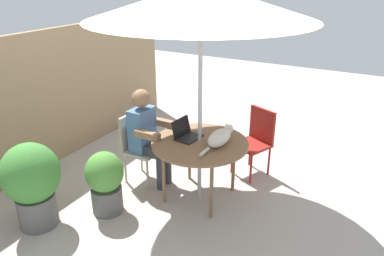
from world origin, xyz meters
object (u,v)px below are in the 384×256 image
(chair_occupied, at_px, (137,142))
(person_seated, at_px, (147,132))
(chair_empty, at_px, (256,137))
(potted_plant_near_fence, at_px, (32,181))
(potted_plant_by_chair, at_px, (105,181))
(patio_table, at_px, (200,146))
(laptop, at_px, (185,132))
(patio_umbrella, at_px, (201,1))
(cat, at_px, (220,137))

(chair_occupied, relative_size, person_seated, 0.72)
(chair_empty, distance_m, person_seated, 1.41)
(potted_plant_near_fence, bearing_deg, potted_plant_by_chair, -42.38)
(person_seated, bearing_deg, patio_table, -90.00)
(chair_occupied, relative_size, laptop, 2.71)
(patio_table, height_order, laptop, laptop)
(patio_umbrella, bearing_deg, person_seated, 90.00)
(patio_umbrella, height_order, potted_plant_by_chair, patio_umbrella)
(patio_umbrella, relative_size, cat, 3.68)
(patio_table, distance_m, potted_plant_by_chair, 1.11)
(patio_umbrella, xyz_separation_m, potted_plant_by_chair, (-0.75, 0.77, -1.83))
(potted_plant_near_fence, bearing_deg, cat, -47.65)
(person_seated, bearing_deg, chair_empty, -51.38)
(chair_empty, bearing_deg, person_seated, 128.62)
(patio_table, bearing_deg, potted_plant_by_chair, 134.31)
(laptop, height_order, potted_plant_near_fence, potted_plant_near_fence)
(person_seated, distance_m, laptop, 0.52)
(laptop, relative_size, potted_plant_near_fence, 0.35)
(person_seated, relative_size, laptop, 3.76)
(person_seated, relative_size, potted_plant_near_fence, 1.30)
(laptop, xyz_separation_m, potted_plant_near_fence, (-1.31, 1.04, -0.25))
(chair_empty, xyz_separation_m, cat, (-0.81, 0.15, 0.29))
(laptop, bearing_deg, chair_empty, -34.55)
(person_seated, distance_m, potted_plant_by_chair, 0.81)
(patio_umbrella, xyz_separation_m, chair_empty, (0.88, -0.37, -1.71))
(patio_umbrella, relative_size, chair_empty, 2.73)
(patio_table, height_order, cat, cat)
(person_seated, bearing_deg, potted_plant_near_fence, 157.55)
(potted_plant_near_fence, distance_m, potted_plant_by_chair, 0.74)
(person_seated, bearing_deg, laptop, -86.66)
(laptop, bearing_deg, patio_umbrella, -98.11)
(patio_table, bearing_deg, potted_plant_near_fence, 135.64)
(patio_umbrella, relative_size, chair_occupied, 2.73)
(chair_empty, bearing_deg, potted_plant_near_fence, 143.00)
(chair_occupied, bearing_deg, potted_plant_by_chair, -171.36)
(person_seated, height_order, potted_plant_by_chair, person_seated)
(laptop, bearing_deg, potted_plant_near_fence, 141.51)
(chair_empty, bearing_deg, patio_table, 156.99)
(chair_empty, bearing_deg, patio_umbrella, 156.99)
(laptop, bearing_deg, chair_occupied, 92.56)
(chair_occupied, distance_m, potted_plant_by_chair, 0.77)
(patio_table, relative_size, patio_umbrella, 0.46)
(cat, bearing_deg, laptop, 94.40)
(person_seated, height_order, cat, person_seated)
(laptop, height_order, cat, laptop)
(patio_table, xyz_separation_m, potted_plant_by_chair, (-0.75, 0.77, -0.28))
(chair_empty, distance_m, cat, 0.88)
(patio_table, distance_m, patio_umbrella, 1.56)
(laptop, bearing_deg, potted_plant_by_chair, 144.44)
(potted_plant_by_chair, bearing_deg, laptop, -35.56)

